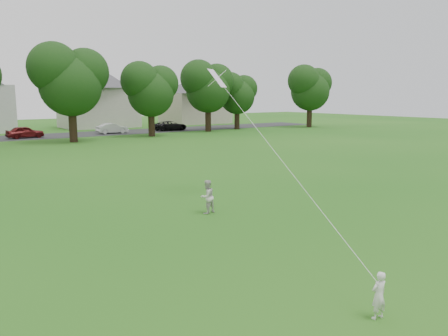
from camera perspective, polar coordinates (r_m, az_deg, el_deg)
ground at (r=11.29m, az=0.45°, el=-13.65°), size 160.00×160.00×0.00m
toddler at (r=9.57m, az=19.55°, el=-15.39°), size 0.39×0.29×0.99m
older_boy at (r=16.56m, az=-2.21°, el=-3.78°), size 0.70×0.59×1.28m
kite at (r=13.98m, az=5.73°, el=3.32°), size 2.59×6.15×12.66m
tree_row at (r=44.82m, az=-26.18°, el=10.41°), size 83.74×9.24×10.09m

